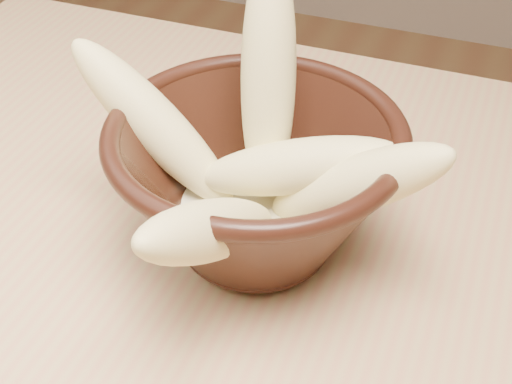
% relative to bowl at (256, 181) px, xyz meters
% --- Properties ---
extents(bowl, '(0.21, 0.21, 0.12)m').
position_rel_bowl_xyz_m(bowl, '(0.00, 0.00, 0.00)').
color(bowl, black).
rests_on(bowl, table).
extents(milk_puddle, '(0.12, 0.12, 0.02)m').
position_rel_bowl_xyz_m(milk_puddle, '(0.00, 0.00, -0.03)').
color(milk_puddle, beige).
rests_on(milk_puddle, bowl).
extents(banana_upright, '(0.07, 0.10, 0.19)m').
position_rel_bowl_xyz_m(banana_upright, '(-0.01, 0.04, 0.06)').
color(banana_upright, '#E1D585').
rests_on(banana_upright, bowl).
extents(banana_left, '(0.15, 0.05, 0.14)m').
position_rel_bowl_xyz_m(banana_left, '(-0.08, 0.00, 0.03)').
color(banana_left, '#E1D585').
rests_on(banana_left, bowl).
extents(banana_right, '(0.15, 0.05, 0.12)m').
position_rel_bowl_xyz_m(banana_right, '(0.07, -0.00, 0.02)').
color(banana_right, '#E1D585').
rests_on(banana_right, bowl).
extents(banana_across, '(0.16, 0.07, 0.08)m').
position_rel_bowl_xyz_m(banana_across, '(0.03, 0.00, 0.02)').
color(banana_across, '#E1D585').
rests_on(banana_across, bowl).
extents(banana_front, '(0.06, 0.16, 0.12)m').
position_rel_bowl_xyz_m(banana_front, '(0.00, -0.08, 0.02)').
color(banana_front, '#E1D585').
rests_on(banana_front, bowl).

